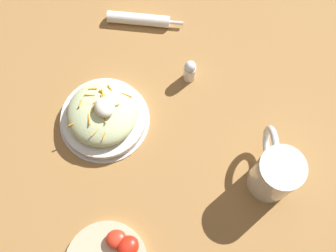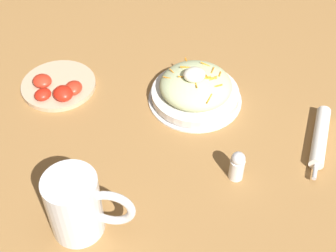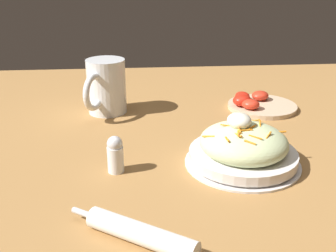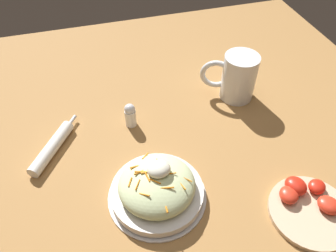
{
  "view_description": "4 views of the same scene",
  "coord_description": "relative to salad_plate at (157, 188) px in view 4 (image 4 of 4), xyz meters",
  "views": [
    {
      "loc": [
        0.34,
        -0.11,
        0.88
      ],
      "look_at": [
        0.05,
        0.03,
        0.05
      ],
      "focal_mm": 42.11,
      "sensor_mm": 36.0,
      "label": 1
    },
    {
      "loc": [
        0.23,
        0.68,
        0.76
      ],
      "look_at": [
        0.06,
        0.05,
        0.08
      ],
      "focal_mm": 51.26,
      "sensor_mm": 36.0,
      "label": 2
    },
    {
      "loc": [
        -0.71,
        0.11,
        0.36
      ],
      "look_at": [
        0.02,
        0.05,
        0.05
      ],
      "focal_mm": 43.07,
      "sensor_mm": 36.0,
      "label": 3
    },
    {
      "loc": [
        -0.13,
        -0.48,
        0.63
      ],
      "look_at": [
        0.02,
        0.04,
        0.08
      ],
      "focal_mm": 35.12,
      "sensor_mm": 36.0,
      "label": 4
    }
  ],
  "objects": [
    {
      "name": "ground_plane",
      "position": [
        0.05,
        0.09,
        -0.03
      ],
      "size": [
        1.43,
        1.43,
        0.0
      ],
      "primitive_type": "plane",
      "color": "#9E703D"
    },
    {
      "name": "salad_plate",
      "position": [
        0.0,
        0.0,
        0.0
      ],
      "size": [
        0.22,
        0.22,
        0.1
      ],
      "color": "silver",
      "rests_on": "ground_plane"
    },
    {
      "name": "beer_mug",
      "position": [
        0.31,
        0.27,
        0.03
      ],
      "size": [
        0.15,
        0.1,
        0.13
      ],
      "color": "white",
      "rests_on": "ground_plane"
    },
    {
      "name": "napkin_roll",
      "position": [
        -0.22,
        0.2,
        -0.02
      ],
      "size": [
        0.13,
        0.18,
        0.03
      ],
      "color": "white",
      "rests_on": "ground_plane"
    },
    {
      "name": "tomato_plate",
      "position": [
        0.3,
        -0.12,
        -0.02
      ],
      "size": [
        0.18,
        0.18,
        0.04
      ],
      "color": "#D1B28E",
      "rests_on": "ground_plane"
    },
    {
      "name": "salt_shaker",
      "position": [
        -0.01,
        0.24,
        0.0
      ],
      "size": [
        0.03,
        0.03,
        0.07
      ],
      "color": "white",
      "rests_on": "ground_plane"
    }
  ]
}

